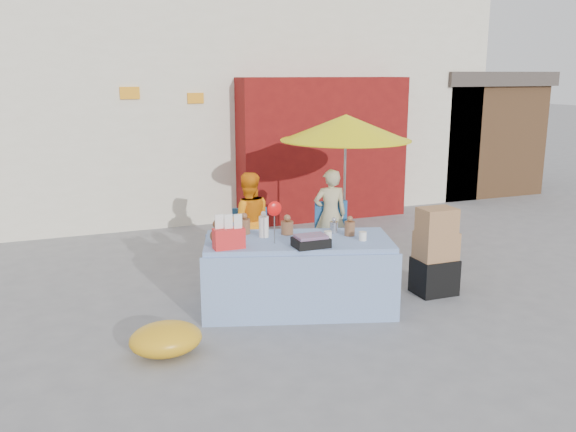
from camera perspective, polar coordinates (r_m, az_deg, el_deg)
name	(u,v)px	position (r m, az deg, el deg)	size (l,w,h in m)	color
ground	(301,313)	(7.03, 1.25, -9.06)	(80.00, 80.00, 0.00)	slate
backdrop	(190,53)	(13.86, -9.16, 14.85)	(14.00, 8.00, 7.80)	silver
market_table	(297,273)	(7.04, 0.88, -5.33)	(2.36, 1.61, 1.31)	#83A0D3
chair_left	(252,253)	(8.40, -3.40, -3.49)	(0.56, 0.56, 0.85)	#1F518E
chair_right	(334,244)	(8.85, 4.31, -2.63)	(0.56, 0.56, 0.85)	#1F518E
vendor_orange	(248,221)	(8.41, -3.75, -0.48)	(0.66, 0.51, 1.36)	orange
vendor_beige	(330,214)	(8.86, 3.96, 0.14)	(0.49, 0.32, 1.33)	tan
umbrella	(346,128)	(8.93, 5.43, 8.18)	(1.90, 1.90, 2.09)	gray
box_stack	(435,254)	(7.69, 13.63, -3.52)	(0.50, 0.41, 1.09)	black
tarp_bundle	(166,339)	(6.12, -11.36, -11.22)	(0.71, 0.56, 0.32)	gold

